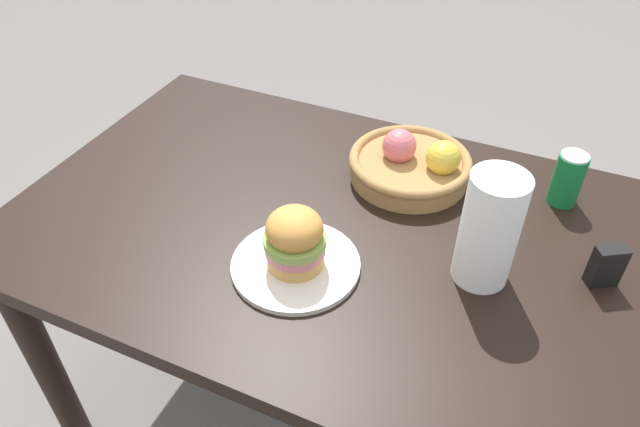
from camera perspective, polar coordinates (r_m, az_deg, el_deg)
ground_plane at (r=1.88m, az=0.71°, el=-18.36°), size 8.00×8.00×0.00m
dining_table at (r=1.37m, az=0.93°, el=-4.06°), size 1.40×0.90×0.75m
plate at (r=1.20m, az=-2.35°, el=-4.95°), size 0.26×0.26×0.01m
sandwich at (r=1.15m, az=-2.45°, el=-2.47°), size 0.12×0.12×0.13m
soda_can at (r=1.43m, az=22.73°, el=3.11°), size 0.07×0.07×0.13m
fruit_basket at (r=1.42m, az=8.77°, el=4.76°), size 0.29×0.29×0.12m
paper_towel_roll at (r=1.15m, az=15.99°, el=-1.50°), size 0.11×0.11×0.24m
napkin_holder at (r=1.26m, az=25.85°, el=-4.58°), size 0.07×0.06×0.09m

